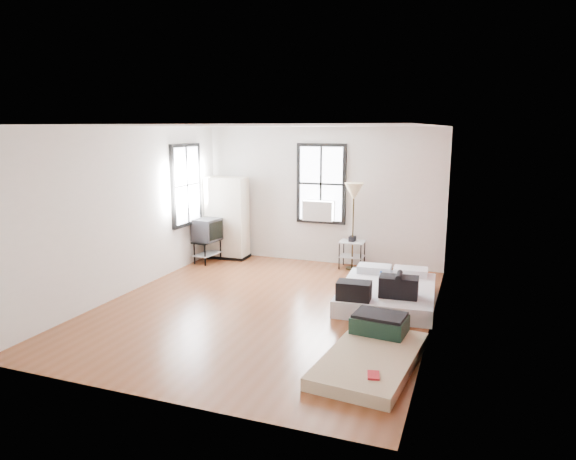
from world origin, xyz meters
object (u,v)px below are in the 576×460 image
at_px(mattress_bare, 373,350).
at_px(floor_lamp, 354,196).
at_px(wardrobe, 227,218).
at_px(tv_stand, 207,231).
at_px(mattress_main, 387,292).
at_px(side_table, 352,247).

relative_size(mattress_bare, floor_lamp, 1.13).
bearing_deg(wardrobe, tv_stand, -114.20).
bearing_deg(floor_lamp, wardrobe, 180.00).
bearing_deg(mattress_main, mattress_bare, -88.40).
bearing_deg(tv_stand, mattress_main, -10.11).
distance_m(floor_lamp, tv_stand, 3.12).
distance_m(mattress_main, tv_stand, 4.19).
relative_size(wardrobe, side_table, 2.68).
bearing_deg(wardrobe, side_table, 0.05).
height_order(mattress_bare, side_table, side_table).
bearing_deg(wardrobe, floor_lamp, -1.42).
xyz_separation_m(mattress_main, side_table, (-1.01, 1.84, 0.26)).
relative_size(mattress_main, side_table, 3.17).
distance_m(mattress_main, wardrobe, 4.20).
bearing_deg(tv_stand, floor_lamp, 17.34).
xyz_separation_m(floor_lamp, tv_stand, (-2.97, -0.51, -0.82)).
height_order(mattress_main, mattress_bare, mattress_main).
relative_size(mattress_bare, wardrobe, 1.11).
relative_size(wardrobe, tv_stand, 1.90).
xyz_separation_m(wardrobe, side_table, (2.73, 0.07, -0.43)).
bearing_deg(side_table, mattress_bare, -73.17).
height_order(mattress_bare, tv_stand, tv_stand).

